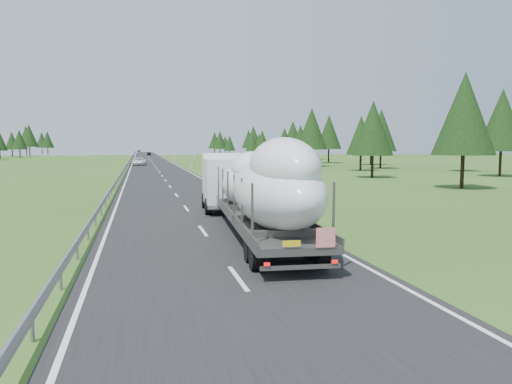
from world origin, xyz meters
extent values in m
plane|color=#30511B|center=(0.00, 0.00, 0.00)|extent=(400.00, 400.00, 0.00)
cube|color=black|center=(0.00, 100.00, 0.01)|extent=(10.00, 400.00, 0.02)
cube|color=slate|center=(-5.30, 100.00, 0.60)|extent=(0.08, 400.00, 0.32)
cylinder|color=slate|center=(-5.30, 0.00, 0.30)|extent=(0.10, 0.10, 0.60)
cube|color=silver|center=(6.50, 30.00, 0.50)|extent=(0.12, 0.07, 1.00)
cube|color=black|center=(6.50, 30.00, 0.82)|extent=(0.13, 0.08, 0.12)
cube|color=silver|center=(6.50, 80.00, 0.50)|extent=(0.12, 0.07, 1.00)
cube|color=black|center=(6.50, 80.00, 0.82)|extent=(0.13, 0.08, 0.12)
cube|color=silver|center=(6.50, 130.00, 0.50)|extent=(0.12, 0.07, 1.00)
cube|color=black|center=(6.50, 130.00, 0.82)|extent=(0.13, 0.08, 0.12)
cube|color=silver|center=(6.50, 180.00, 0.50)|extent=(0.12, 0.07, 1.00)
cube|color=black|center=(6.50, 180.00, 0.82)|extent=(0.13, 0.08, 0.12)
cube|color=silver|center=(6.50, 230.00, 0.50)|extent=(0.12, 0.07, 1.00)
cube|color=black|center=(6.50, 230.00, 0.82)|extent=(0.13, 0.08, 0.12)
cube|color=silver|center=(6.50, 280.00, 0.50)|extent=(0.12, 0.07, 1.00)
cube|color=black|center=(6.50, 280.00, 0.82)|extent=(0.13, 0.08, 0.12)
cube|color=silver|center=(6.50, 330.00, 0.50)|extent=(0.12, 0.07, 1.00)
cube|color=black|center=(6.50, 330.00, 0.82)|extent=(0.13, 0.08, 0.12)
cylinder|color=slate|center=(7.20, 80.00, 1.00)|extent=(0.08, 0.08, 2.00)
cube|color=silver|center=(7.20, 80.00, 2.00)|extent=(0.05, 0.90, 1.20)
cylinder|color=black|center=(44.58, 42.97, 2.01)|extent=(0.36, 0.36, 4.03)
cone|color=black|center=(44.58, 42.97, 7.60)|extent=(6.26, 6.26, 8.39)
cylinder|color=black|center=(48.54, 56.33, 1.61)|extent=(0.36, 0.36, 3.21)
cone|color=black|center=(48.54, 56.33, 6.07)|extent=(5.00, 5.00, 6.69)
cylinder|color=black|center=(39.61, 67.75, 1.83)|extent=(0.36, 0.36, 3.65)
cone|color=black|center=(39.61, 67.75, 6.90)|extent=(5.68, 5.68, 7.61)
cylinder|color=black|center=(45.44, 83.57, 1.98)|extent=(0.36, 0.36, 3.96)
cone|color=black|center=(45.44, 83.57, 7.48)|extent=(6.16, 6.16, 8.24)
cylinder|color=black|center=(40.89, 96.56, 1.94)|extent=(0.36, 0.36, 3.88)
cone|color=black|center=(40.89, 96.56, 7.34)|extent=(6.04, 6.04, 8.09)
cylinder|color=black|center=(39.05, 112.45, 1.65)|extent=(0.36, 0.36, 3.29)
cone|color=black|center=(39.05, 112.45, 6.22)|extent=(5.12, 5.12, 6.86)
cylinder|color=black|center=(46.52, 123.31, 2.05)|extent=(0.36, 0.36, 4.10)
cone|color=black|center=(46.52, 123.31, 7.75)|extent=(6.38, 6.38, 8.55)
cylinder|color=black|center=(44.86, 137.84, 2.05)|extent=(0.36, 0.36, 4.09)
cone|color=black|center=(44.86, 137.84, 7.73)|extent=(6.37, 6.37, 8.52)
cylinder|color=black|center=(47.98, 149.60, 1.83)|extent=(0.36, 0.36, 3.65)
cone|color=black|center=(47.98, 149.60, 6.90)|extent=(5.68, 5.68, 7.61)
cylinder|color=black|center=(40.63, 166.27, 1.47)|extent=(0.36, 0.36, 2.93)
cone|color=black|center=(40.63, 166.27, 5.54)|extent=(4.56, 4.56, 6.11)
cylinder|color=black|center=(42.02, 179.26, 1.59)|extent=(0.36, 0.36, 3.17)
cone|color=black|center=(42.02, 179.26, 5.99)|extent=(4.93, 4.93, 6.61)
cylinder|color=black|center=(44.24, 191.79, 2.11)|extent=(0.36, 0.36, 4.23)
cone|color=black|center=(44.24, 191.79, 7.98)|extent=(6.57, 6.57, 8.80)
cylinder|color=black|center=(45.19, 205.85, 1.91)|extent=(0.36, 0.36, 3.82)
cone|color=black|center=(45.19, 205.85, 7.21)|extent=(5.94, 5.94, 7.95)
cylinder|color=black|center=(47.50, 219.05, 1.56)|extent=(0.36, 0.36, 3.12)
cone|color=black|center=(47.50, 219.05, 5.90)|extent=(4.86, 4.86, 6.51)
cylinder|color=black|center=(39.61, 236.35, 1.55)|extent=(0.36, 0.36, 3.09)
cone|color=black|center=(39.61, 236.35, 5.84)|extent=(4.81, 4.81, 6.44)
cylinder|color=black|center=(27.74, 27.58, 1.93)|extent=(0.36, 0.36, 3.85)
cone|color=black|center=(27.74, 27.58, 7.28)|extent=(5.99, 5.99, 8.03)
cylinder|color=black|center=(26.53, 44.53, 1.70)|extent=(0.36, 0.36, 3.41)
cone|color=black|center=(26.53, 44.53, 6.43)|extent=(5.30, 5.30, 7.10)
cylinder|color=black|center=(32.75, 61.40, 1.55)|extent=(0.36, 0.36, 3.10)
cone|color=black|center=(32.75, 61.40, 5.85)|extent=(4.82, 4.82, 6.46)
cylinder|color=black|center=(30.19, 78.53, 1.98)|extent=(0.36, 0.36, 3.95)
cone|color=black|center=(30.19, 78.53, 7.47)|extent=(6.15, 6.15, 8.23)
cylinder|color=black|center=(32.79, 91.02, 1.35)|extent=(0.36, 0.36, 2.70)
cone|color=black|center=(32.79, 91.02, 5.10)|extent=(4.20, 4.20, 5.63)
cylinder|color=black|center=(32.48, 105.25, 1.47)|extent=(0.36, 0.36, 2.94)
cone|color=black|center=(32.48, 105.25, 5.56)|extent=(4.58, 4.58, 6.13)
cylinder|color=black|center=(30.99, 122.38, 1.45)|extent=(0.36, 0.36, 2.89)
cone|color=black|center=(30.99, 122.38, 5.47)|extent=(4.50, 4.50, 6.03)
cylinder|color=black|center=(32.09, 140.01, 1.38)|extent=(0.36, 0.36, 2.75)
cone|color=black|center=(32.09, 140.01, 5.20)|extent=(4.28, 4.28, 5.74)
cylinder|color=black|center=(27.72, 156.73, 1.31)|extent=(0.36, 0.36, 2.62)
cone|color=black|center=(27.72, 156.73, 4.94)|extent=(4.07, 4.07, 5.45)
cylinder|color=black|center=(26.58, 170.69, 1.63)|extent=(0.36, 0.36, 3.26)
cone|color=black|center=(26.58, 170.69, 6.15)|extent=(5.06, 5.06, 6.78)
cylinder|color=black|center=(27.41, 190.17, 1.67)|extent=(0.36, 0.36, 3.33)
cone|color=black|center=(27.41, 190.17, 6.30)|extent=(5.19, 5.19, 6.95)
cylinder|color=black|center=(-44.12, 149.60, 1.49)|extent=(0.36, 0.36, 2.98)
cylinder|color=black|center=(-42.07, 166.27, 1.62)|extent=(0.36, 0.36, 3.23)
cone|color=black|center=(-42.07, 166.27, 6.10)|extent=(5.03, 5.03, 6.73)
cylinder|color=black|center=(-47.41, 179.26, 1.54)|extent=(0.36, 0.36, 3.09)
cone|color=black|center=(-47.41, 179.26, 5.83)|extent=(4.80, 4.80, 6.43)
cylinder|color=black|center=(-44.05, 191.79, 2.09)|extent=(0.36, 0.36, 4.19)
cone|color=black|center=(-44.05, 191.79, 7.91)|extent=(6.51, 6.51, 8.72)
cylinder|color=black|center=(-48.03, 205.85, 2.06)|extent=(0.36, 0.36, 4.12)
cone|color=black|center=(-48.03, 205.85, 7.79)|extent=(6.42, 6.42, 8.59)
cylinder|color=black|center=(-42.10, 219.05, 1.77)|extent=(0.36, 0.36, 3.54)
cone|color=black|center=(-42.10, 219.05, 6.69)|extent=(5.51, 5.51, 7.37)
cylinder|color=black|center=(-47.47, 236.35, 1.78)|extent=(0.36, 0.36, 3.55)
cone|color=black|center=(-47.47, 236.35, 6.71)|extent=(5.53, 5.53, 7.40)
cube|color=white|center=(2.30, 16.06, 1.95)|extent=(2.90, 5.28, 2.87)
cube|color=black|center=(2.30, 18.67, 2.46)|extent=(2.36, 0.24, 1.43)
cube|color=white|center=(2.30, 18.32, 3.54)|extent=(2.64, 1.40, 0.31)
cube|color=#595753|center=(2.30, 15.04, 0.56)|extent=(2.76, 3.24, 0.26)
cylinder|color=black|center=(1.12, 17.91, 0.51)|extent=(0.43, 1.05, 1.02)
cylinder|color=black|center=(3.48, 17.91, 0.51)|extent=(0.43, 1.05, 1.02)
cylinder|color=black|center=(1.12, 14.63, 0.51)|extent=(0.43, 1.05, 1.02)
cylinder|color=black|center=(3.48, 14.63, 0.51)|extent=(0.43, 1.05, 1.02)
cube|color=#595753|center=(2.30, 6.32, 0.94)|extent=(3.71, 14.50, 0.27)
cube|color=#595753|center=(0.94, 6.32, 1.20)|extent=(1.01, 14.32, 0.25)
cube|color=#595753|center=(3.66, 6.32, 1.20)|extent=(1.01, 14.32, 0.25)
cube|color=#595753|center=(0.94, 0.17, 2.05)|extent=(0.08, 0.08, 1.95)
cube|color=#595753|center=(3.66, 0.17, 2.05)|extent=(0.08, 0.08, 1.95)
cube|color=#595753|center=(0.94, 2.63, 2.05)|extent=(0.08, 0.08, 1.95)
cube|color=#595753|center=(3.66, 2.63, 2.05)|extent=(0.08, 0.08, 1.95)
cube|color=#595753|center=(0.94, 5.09, 2.05)|extent=(0.08, 0.08, 1.95)
cube|color=#595753|center=(3.66, 5.09, 2.05)|extent=(0.08, 0.08, 1.95)
cube|color=#595753|center=(0.94, 7.55, 2.05)|extent=(0.08, 0.08, 1.95)
cube|color=#595753|center=(3.66, 7.55, 2.05)|extent=(0.08, 0.08, 1.95)
cube|color=#595753|center=(0.94, 10.01, 2.05)|extent=(0.08, 0.08, 1.95)
cube|color=#595753|center=(3.66, 10.01, 2.05)|extent=(0.08, 0.08, 1.95)
cube|color=#595753|center=(0.94, 12.47, 2.05)|extent=(0.08, 0.08, 1.95)
cube|color=#595753|center=(3.66, 12.47, 2.05)|extent=(0.08, 0.08, 1.95)
cylinder|color=black|center=(1.17, 0.79, 0.51)|extent=(0.48, 1.05, 1.02)
cylinder|color=black|center=(3.43, 0.79, 0.51)|extent=(0.48, 1.05, 1.02)
cylinder|color=black|center=(1.17, 2.02, 0.51)|extent=(0.48, 1.05, 1.02)
cylinder|color=black|center=(3.43, 2.02, 0.51)|extent=(0.48, 1.05, 1.02)
cube|color=#595753|center=(2.30, -0.80, 0.46)|extent=(2.56, 0.29, 0.12)
cube|color=red|center=(3.07, -0.87, 1.38)|extent=(0.62, 0.08, 0.61)
cube|color=yellow|center=(1.99, -0.87, 1.23)|extent=(0.57, 0.08, 0.18)
cube|color=red|center=(1.22, -0.87, 0.61)|extent=(0.19, 0.07, 0.10)
cube|color=red|center=(3.38, -0.87, 0.61)|extent=(0.19, 0.07, 0.10)
ellipsoid|color=white|center=(2.30, 3.04, 2.45)|extent=(3.52, 8.12, 2.75)
ellipsoid|color=white|center=(2.30, 2.05, 3.42)|extent=(2.61, 5.17, 2.20)
ellipsoid|color=white|center=(2.30, 10.01, 2.21)|extent=(3.19, 6.41, 2.28)
ellipsoid|color=white|center=(2.30, 9.23, 3.01)|extent=(2.37, 4.09, 1.82)
imported|color=white|center=(-3.04, 91.98, 0.79)|extent=(3.13, 5.92, 1.59)
imported|color=black|center=(0.79, 193.88, 0.75)|extent=(2.12, 4.53, 1.50)
imported|color=navy|center=(-3.26, 297.25, 0.74)|extent=(1.76, 4.58, 1.49)
camera|label=1|loc=(-2.97, -15.23, 4.24)|focal=35.00mm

